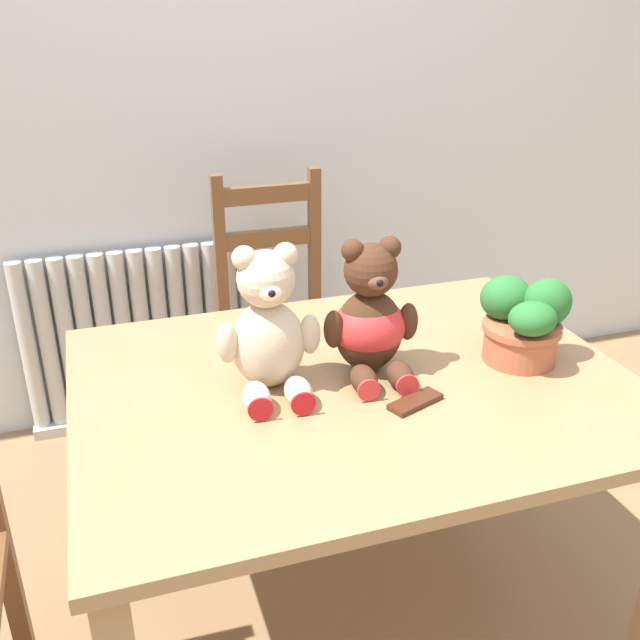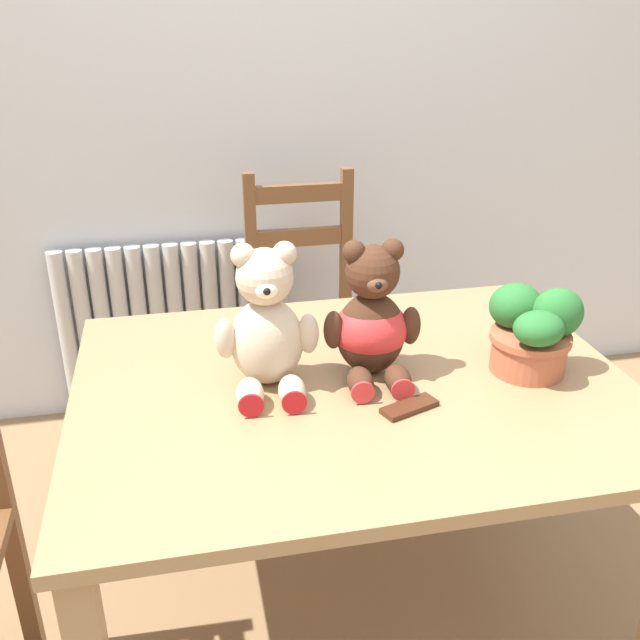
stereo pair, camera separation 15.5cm
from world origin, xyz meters
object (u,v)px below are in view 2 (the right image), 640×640
(potted_plant, at_px, (533,330))
(chocolate_bar, at_px, (409,407))
(wooden_chair_behind, at_px, (308,326))
(teddy_bear_left, at_px, (267,327))
(teddy_bear_right, at_px, (372,322))

(potted_plant, xyz_separation_m, chocolate_bar, (-0.32, -0.11, -0.09))
(potted_plant, distance_m, chocolate_bar, 0.35)
(wooden_chair_behind, xyz_separation_m, teddy_bear_left, (-0.25, -0.86, 0.41))
(teddy_bear_left, distance_m, teddy_bear_right, 0.23)
(teddy_bear_left, bearing_deg, chocolate_bar, 152.19)
(potted_plant, bearing_deg, chocolate_bar, -160.94)
(wooden_chair_behind, height_order, teddy_bear_left, teddy_bear_left)
(teddy_bear_right, xyz_separation_m, chocolate_bar, (0.04, -0.17, -0.12))
(potted_plant, height_order, chocolate_bar, potted_plant)
(chocolate_bar, bearing_deg, wooden_chair_behind, 90.95)
(wooden_chair_behind, xyz_separation_m, teddy_bear_right, (-0.02, -0.85, 0.40))
(teddy_bear_left, relative_size, teddy_bear_right, 1.03)
(teddy_bear_right, relative_size, chocolate_bar, 2.53)
(teddy_bear_left, bearing_deg, potted_plant, 178.63)
(teddy_bear_right, xyz_separation_m, potted_plant, (0.36, -0.06, -0.03))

